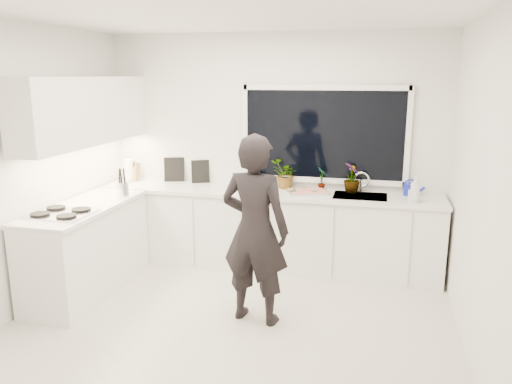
# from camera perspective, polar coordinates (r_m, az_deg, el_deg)

# --- Properties ---
(floor) EXTENTS (4.00, 3.50, 0.02)m
(floor) POSITION_cam_1_polar(r_m,az_deg,el_deg) (4.73, -2.76, -14.82)
(floor) COLOR beige
(floor) RESTS_ON ground
(wall_back) EXTENTS (4.00, 0.02, 2.70)m
(wall_back) POSITION_cam_1_polar(r_m,az_deg,el_deg) (5.95, 1.95, 4.85)
(wall_back) COLOR white
(wall_back) RESTS_ON ground
(wall_left) EXTENTS (0.02, 3.50, 2.70)m
(wall_left) POSITION_cam_1_polar(r_m,az_deg,el_deg) (5.21, -24.66, 2.45)
(wall_left) COLOR white
(wall_left) RESTS_ON ground
(wall_right) EXTENTS (0.02, 3.50, 2.70)m
(wall_right) POSITION_cam_1_polar(r_m,az_deg,el_deg) (4.17, 24.54, 0.04)
(wall_right) COLOR white
(wall_right) RESTS_ON ground
(ceiling) EXTENTS (4.00, 3.50, 0.02)m
(ceiling) POSITION_cam_1_polar(r_m,az_deg,el_deg) (4.21, -3.19, 19.96)
(ceiling) COLOR white
(ceiling) RESTS_ON wall_back
(window) EXTENTS (1.80, 0.02, 1.00)m
(window) POSITION_cam_1_polar(r_m,az_deg,el_deg) (5.80, 7.74, 6.51)
(window) COLOR black
(window) RESTS_ON wall_back
(base_cabinets_back) EXTENTS (3.92, 0.58, 0.88)m
(base_cabinets_back) POSITION_cam_1_polar(r_m,az_deg,el_deg) (5.86, 1.25, -4.42)
(base_cabinets_back) COLOR white
(base_cabinets_back) RESTS_ON floor
(base_cabinets_left) EXTENTS (0.58, 1.60, 0.88)m
(base_cabinets_left) POSITION_cam_1_polar(r_m,az_deg,el_deg) (5.51, -18.71, -6.29)
(base_cabinets_left) COLOR white
(base_cabinets_left) RESTS_ON floor
(countertop_back) EXTENTS (3.94, 0.62, 0.04)m
(countertop_back) POSITION_cam_1_polar(r_m,az_deg,el_deg) (5.73, 1.25, -0.06)
(countertop_back) COLOR silver
(countertop_back) RESTS_ON base_cabinets_back
(countertop_left) EXTENTS (0.62, 1.60, 0.04)m
(countertop_left) POSITION_cam_1_polar(r_m,az_deg,el_deg) (5.38, -19.07, -1.66)
(countertop_left) COLOR silver
(countertop_left) RESTS_ON base_cabinets_left
(upper_cabinets) EXTENTS (0.34, 2.10, 0.70)m
(upper_cabinets) POSITION_cam_1_polar(r_m,az_deg,el_deg) (5.59, -18.91, 8.78)
(upper_cabinets) COLOR white
(upper_cabinets) RESTS_ON wall_left
(sink) EXTENTS (0.58, 0.42, 0.14)m
(sink) POSITION_cam_1_polar(r_m,az_deg,el_deg) (5.62, 11.79, -0.92)
(sink) COLOR silver
(sink) RESTS_ON countertop_back
(faucet) EXTENTS (0.03, 0.03, 0.22)m
(faucet) POSITION_cam_1_polar(r_m,az_deg,el_deg) (5.77, 11.94, 1.09)
(faucet) COLOR silver
(faucet) RESTS_ON countertop_back
(stovetop) EXTENTS (0.56, 0.48, 0.03)m
(stovetop) POSITION_cam_1_polar(r_m,az_deg,el_deg) (5.11, -21.39, -2.23)
(stovetop) COLOR black
(stovetop) RESTS_ON countertop_left
(person) EXTENTS (0.69, 0.51, 1.73)m
(person) POSITION_cam_1_polar(r_m,az_deg,el_deg) (4.46, -0.12, -4.37)
(person) COLOR black
(person) RESTS_ON floor
(pizza_tray) EXTENTS (0.53, 0.47, 0.03)m
(pizza_tray) POSITION_cam_1_polar(r_m,az_deg,el_deg) (5.62, 5.90, -0.02)
(pizza_tray) COLOR silver
(pizza_tray) RESTS_ON countertop_back
(pizza) EXTENTS (0.48, 0.42, 0.01)m
(pizza) POSITION_cam_1_polar(r_m,az_deg,el_deg) (5.61, 5.90, 0.15)
(pizza) COLOR red
(pizza) RESTS_ON pizza_tray
(watering_can) EXTENTS (0.16, 0.16, 0.13)m
(watering_can) POSITION_cam_1_polar(r_m,az_deg,el_deg) (5.75, 17.19, 0.28)
(watering_can) COLOR #121EAD
(watering_can) RESTS_ON countertop_back
(paper_towel_roll) EXTENTS (0.12, 0.12, 0.26)m
(paper_towel_roll) POSITION_cam_1_polar(r_m,az_deg,el_deg) (6.42, -14.29, 2.34)
(paper_towel_roll) COLOR white
(paper_towel_roll) RESTS_ON countertop_back
(knife_block) EXTENTS (0.13, 0.11, 0.22)m
(knife_block) POSITION_cam_1_polar(r_m,az_deg,el_deg) (6.44, -13.86, 2.22)
(knife_block) COLOR #997247
(knife_block) RESTS_ON countertop_back
(utensil_crock) EXTENTS (0.15, 0.15, 0.16)m
(utensil_crock) POSITION_cam_1_polar(r_m,az_deg,el_deg) (5.63, -14.98, 0.30)
(utensil_crock) COLOR #ADAEB2
(utensil_crock) RESTS_ON countertop_left
(picture_frame_large) EXTENTS (0.21, 0.11, 0.28)m
(picture_frame_large) POSITION_cam_1_polar(r_m,az_deg,el_deg) (6.18, -6.38, 2.36)
(picture_frame_large) COLOR black
(picture_frame_large) RESTS_ON countertop_back
(picture_frame_small) EXTENTS (0.24, 0.10, 0.30)m
(picture_frame_small) POSITION_cam_1_polar(r_m,az_deg,el_deg) (6.30, -9.33, 2.57)
(picture_frame_small) COLOR black
(picture_frame_small) RESTS_ON countertop_back
(herb_plants) EXTENTS (1.33, 0.40, 0.34)m
(herb_plants) POSITION_cam_1_polar(r_m,az_deg,el_deg) (5.79, 4.61, 1.92)
(herb_plants) COLOR #26662D
(herb_plants) RESTS_ON countertop_back
(soap_bottles) EXTENTS (0.14, 0.14, 0.28)m
(soap_bottles) POSITION_cam_1_polar(r_m,az_deg,el_deg) (5.44, 17.69, 0.18)
(soap_bottles) COLOR #D8BF66
(soap_bottles) RESTS_ON countertop_back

